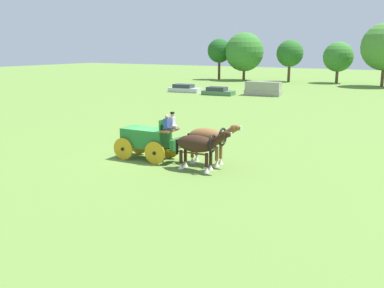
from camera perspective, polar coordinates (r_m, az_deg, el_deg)
name	(u,v)px	position (r m, az deg, el deg)	size (l,w,h in m)	color
ground_plane	(147,159)	(25.21, -6.01, -1.95)	(220.00, 220.00, 0.00)	olive
show_wagon	(149,138)	(24.83, -5.75, 0.74)	(5.68, 1.88, 2.81)	#236B2D
draft_horse_near	(209,138)	(23.66, 2.21, 0.75)	(3.18, 1.12, 2.33)	brown
draft_horse_off	(198,145)	(22.54, 0.82, -0.11)	(3.21, 1.05, 2.21)	#331E14
parked_vehicle_a	(184,89)	(62.14, -1.00, 7.31)	(4.71, 2.39, 1.13)	silver
parked_vehicle_b	(218,92)	(58.48, 3.43, 6.92)	(4.40, 2.40, 1.06)	#477047
parked_vehicle_c	(263,89)	(58.31, 9.36, 7.18)	(4.93, 2.24, 1.83)	gray
tree_a	(219,51)	(86.26, 3.63, 12.14)	(4.61, 4.61, 7.85)	brown
tree_b	(244,52)	(84.60, 6.92, 11.95)	(7.29, 7.29, 8.99)	brown
tree_c	(290,54)	(82.63, 12.77, 11.55)	(4.85, 4.85, 7.55)	brown
tree_d	(338,57)	(81.53, 18.71, 10.82)	(5.21, 5.21, 7.19)	brown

